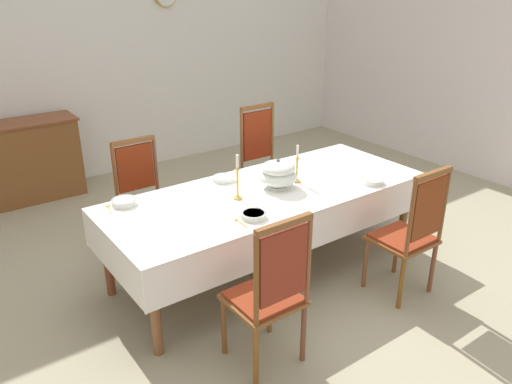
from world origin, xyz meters
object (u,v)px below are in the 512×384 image
object	(u,v)px
candlestick_west	(238,181)
chair_south_a	(270,291)
bowl_near_right	(254,215)
bowl_far_right	(223,178)
chair_south_b	(410,232)
chair_north_b	(264,162)
spoon_secondary	(238,220)
sideboard	(13,164)
candlestick_east	(297,168)
bowl_far_left	(373,181)
soup_tureen	(278,174)
chair_north_a	(144,196)
spoon_primary	(108,207)
bowl_near_left	(124,202)
dining_table	(268,198)

from	to	relation	value
candlestick_west	chair_south_a	bearing A→B (deg)	-112.84
bowl_near_right	bowl_far_right	bearing A→B (deg)	74.01
chair_south_b	chair_north_b	world-z (taller)	chair_north_b
chair_south_a	spoon_secondary	bearing A→B (deg)	74.17
spoon_secondary	chair_north_b	bearing A→B (deg)	51.27
spoon_secondary	sideboard	xyz separation A→B (m)	(-0.89, 3.10, -0.30)
candlestick_east	bowl_far_left	size ratio (longest dim) A/B	1.72
chair_south_a	soup_tureen	world-z (taller)	chair_south_a
chair_south_b	candlestick_west	xyz separation A→B (m)	(-0.96, 0.93, 0.34)
chair_north_a	sideboard	distance (m)	1.99
bowl_far_left	soup_tureen	bearing A→B (deg)	150.15
candlestick_east	chair_south_b	bearing A→B (deg)	-69.02
chair_south_a	spoon_primary	size ratio (longest dim) A/B	6.20
chair_south_b	spoon_primary	size ratio (longest dim) A/B	6.17
soup_tureen	candlestick_west	world-z (taller)	candlestick_west
chair_south_b	bowl_far_left	xyz separation A→B (m)	(0.14, 0.53, 0.21)
bowl_near_right	candlestick_west	bearing A→B (deg)	74.51
candlestick_east	bowl_far_right	world-z (taller)	candlestick_east
bowl_far_right	spoon_secondary	distance (m)	0.78
chair_north_a	soup_tureen	world-z (taller)	chair_north_a
candlestick_east	bowl_near_left	distance (m)	1.43
dining_table	bowl_far_right	xyz separation A→B (m)	(-0.19, 0.39, 0.09)
bowl_near_left	sideboard	distance (m)	2.41
chair_north_b	soup_tureen	world-z (taller)	chair_north_b
dining_table	spoon_secondary	size ratio (longest dim) A/B	15.12
sideboard	chair_south_b	bearing A→B (deg)	119.15
bowl_near_left	candlestick_west	bearing A→B (deg)	-28.50
bowl_near_left	bowl_far_left	distance (m)	2.03
spoon_primary	chair_south_a	bearing A→B (deg)	-58.62
chair_north_a	spoon_secondary	bearing A→B (deg)	97.88
chair_south_b	spoon_secondary	size ratio (longest dim) A/B	6.10
dining_table	chair_north_b	xyz separation A→B (m)	(0.66, 0.94, -0.10)
chair_north_a	bowl_far_left	xyz separation A→B (m)	(1.49, -1.33, 0.23)
spoon_primary	bowl_far_left	bearing A→B (deg)	-11.30
soup_tureen	dining_table	bearing A→B (deg)	180.00
chair_north_b	sideboard	distance (m)	2.78
bowl_far_right	bowl_near_left	bearing A→B (deg)	178.05
bowl_far_left	spoon_secondary	world-z (taller)	bowl_far_left
dining_table	chair_north_b	bearing A→B (deg)	54.91
candlestick_west	dining_table	bearing A→B (deg)	0.00
bowl_far_left	chair_north_b	bearing A→B (deg)	95.90
candlestick_west	bowl_near_right	xyz separation A→B (m)	(-0.10, -0.35, -0.12)
bowl_near_left	bowl_far_right	distance (m)	0.88
bowl_far_right	candlestick_east	bearing A→B (deg)	-38.34
chair_south_b	spoon_primary	xyz separation A→B (m)	(-1.84, 1.37, 0.20)
bowl_near_left	spoon_primary	distance (m)	0.12
soup_tureen	spoon_primary	size ratio (longest dim) A/B	1.79
chair_north_b	bowl_far_right	world-z (taller)	chair_north_b
bowl_near_left	chair_south_b	bearing A→B (deg)	-38.03
soup_tureen	spoon_secondary	xyz separation A→B (m)	(-0.62, -0.32, -0.11)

